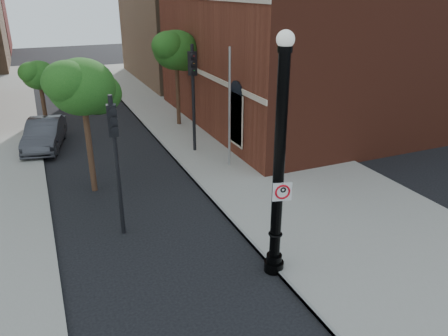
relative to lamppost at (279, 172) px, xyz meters
name	(u,v)px	position (x,y,z in m)	size (l,w,h in m)	color
ground	(211,285)	(-2.01, 0.10, -3.25)	(120.00, 120.00, 0.00)	black
sidewalk_right	(245,148)	(3.99, 10.10, -3.19)	(8.00, 60.00, 0.12)	gray
curb_edge	(175,158)	(0.04, 10.10, -3.18)	(0.10, 60.00, 0.14)	gray
brick_wall_building	(360,16)	(13.98, 14.10, 3.01)	(22.30, 16.30, 12.50)	maroon
lamppost	(279,172)	(0.00, 0.00, 0.00)	(0.60, 0.60, 7.03)	black
no_parking_sign	(282,192)	(0.05, -0.17, -0.53)	(0.54, 0.16, 0.56)	white
parked_car	(44,134)	(-5.76, 14.51, -2.48)	(1.63, 4.69, 1.54)	#323238
traffic_signal_left	(115,144)	(-3.74, 4.02, 0.06)	(0.34, 0.42, 4.91)	black
traffic_signal_right	(193,82)	(1.32, 10.66, 0.45)	(0.40, 0.47, 5.48)	black
utility_pole	(230,110)	(2.14, 8.09, -0.44)	(0.11, 0.11, 5.62)	#999999
street_tree_a	(83,88)	(-4.13, 8.06, 1.11)	(3.06, 2.77, 5.52)	#392516
street_tree_b	(40,76)	(-5.51, 17.90, -0.01)	(2.28, 2.07, 4.12)	#392516
street_tree_c	(176,51)	(2.08, 15.58, 1.27)	(3.18, 2.87, 5.73)	#392516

